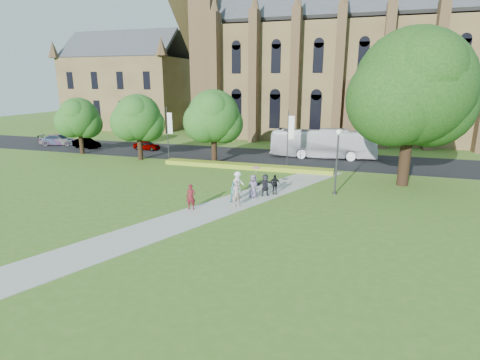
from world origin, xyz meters
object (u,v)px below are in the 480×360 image
(streetlamp, at_px, (337,154))
(car_2, at_px, (58,140))
(pedestrian_0, at_px, (191,197))
(car_1, at_px, (87,143))
(tour_coach, at_px, (323,143))
(car_0, at_px, (147,145))
(large_tree, at_px, (413,87))

(streetlamp, distance_m, car_2, 41.49)
(car_2, relative_size, pedestrian_0, 2.79)
(car_1, relative_size, car_2, 0.79)
(tour_coach, distance_m, car_1, 31.49)
(car_0, xyz_separation_m, pedestrian_0, (15.62, -20.26, 0.32))
(large_tree, height_order, car_0, large_tree)
(tour_coach, relative_size, car_0, 3.41)
(tour_coach, distance_m, car_0, 22.86)
(pedestrian_0, bearing_deg, streetlamp, 23.87)
(car_1, relative_size, pedestrian_0, 2.21)
(streetlamp, relative_size, large_tree, 0.40)
(large_tree, bearing_deg, car_2, 169.19)
(streetlamp, height_order, large_tree, large_tree)
(tour_coach, xyz_separation_m, pedestrian_0, (-7.17, -21.75, -0.78))
(car_0, relative_size, pedestrian_0, 1.98)
(car_0, bearing_deg, streetlamp, -115.48)
(large_tree, bearing_deg, tour_coach, 127.36)
(car_0, bearing_deg, large_tree, -103.62)
(large_tree, bearing_deg, pedestrian_0, -142.60)
(car_0, height_order, car_2, car_2)
(tour_coach, height_order, car_2, tour_coach)
(car_2, xyz_separation_m, pedestrian_0, (29.79, -20.03, 0.19))
(streetlamp, height_order, car_1, streetlamp)
(large_tree, bearing_deg, car_1, 169.06)
(car_1, height_order, pedestrian_0, pedestrian_0)
(large_tree, height_order, tour_coach, large_tree)
(car_2, distance_m, pedestrian_0, 35.90)
(large_tree, xyz_separation_m, tour_coach, (-7.84, 10.27, -6.64))
(streetlamp, distance_m, pedestrian_0, 12.02)
(streetlamp, distance_m, tour_coach, 15.04)
(car_1, bearing_deg, tour_coach, -75.70)
(car_0, xyz_separation_m, car_2, (-14.17, -0.23, 0.12))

